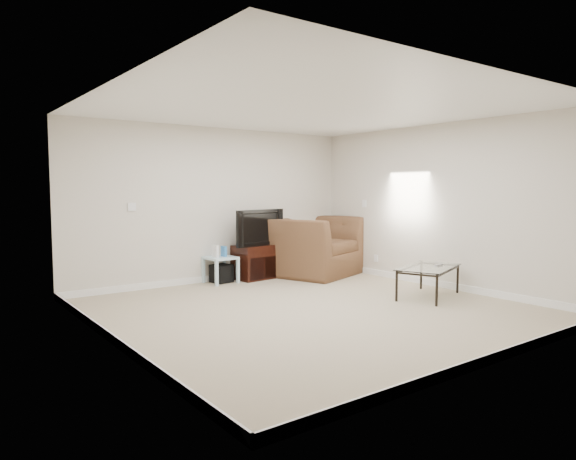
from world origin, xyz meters
TOP-DOWN VIEW (x-y plane):
  - floor at (0.00, 0.00)m, footprint 5.00×5.00m
  - ceiling at (0.00, 0.00)m, footprint 5.00×5.00m
  - wall_back at (0.00, 2.50)m, footprint 5.00×0.02m
  - wall_left at (-2.50, 0.00)m, footprint 0.02×5.00m
  - wall_right at (2.50, 0.00)m, footprint 0.02×5.00m
  - plate_back at (-1.40, 2.49)m, footprint 0.12×0.02m
  - plate_right_switch at (2.49, 1.60)m, footprint 0.02×0.09m
  - plate_right_outlet at (2.49, 1.30)m, footprint 0.02×0.08m
  - tv_stand at (0.61, 2.28)m, footprint 0.73×0.55m
  - dvd_player at (0.62, 2.24)m, footprint 0.41×0.31m
  - television at (0.61, 2.25)m, footprint 0.99×0.38m
  - side_table at (-0.05, 2.28)m, footprint 0.47×0.47m
  - subwoofer at (-0.02, 2.30)m, footprint 0.34×0.34m
  - game_console at (-0.16, 2.26)m, footprint 0.05×0.14m
  - game_case at (0.00, 2.27)m, footprint 0.04×0.12m
  - recliner at (1.67, 2.05)m, footprint 1.80×1.47m
  - coffee_table at (1.77, -0.39)m, footprint 1.24×0.96m
  - remote at (1.95, -0.42)m, footprint 0.18×0.07m

SIDE VIEW (x-z plane):
  - floor at x=0.00m, z-range 0.00..0.00m
  - subwoofer at x=-0.02m, z-range 0.01..0.29m
  - side_table at x=-0.05m, z-range 0.00..0.43m
  - coffee_table at x=1.77m, z-range 0.00..0.43m
  - tv_stand at x=0.61m, z-range 0.00..0.57m
  - plate_right_outlet at x=2.49m, z-range 0.24..0.36m
  - remote at x=1.95m, z-range 0.43..0.45m
  - dvd_player at x=0.62m, z-range 0.45..0.50m
  - game_case at x=0.00m, z-range 0.43..0.59m
  - game_console at x=-0.16m, z-range 0.43..0.62m
  - recliner at x=1.67m, z-range 0.00..1.36m
  - television at x=0.61m, z-range 0.57..1.17m
  - wall_back at x=0.00m, z-range 0.00..2.50m
  - wall_left at x=-2.50m, z-range 0.00..2.50m
  - wall_right at x=2.50m, z-range 0.00..2.50m
  - plate_back at x=-1.40m, z-range 1.19..1.31m
  - plate_right_switch at x=2.49m, z-range 1.19..1.31m
  - ceiling at x=0.00m, z-range 2.50..2.50m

